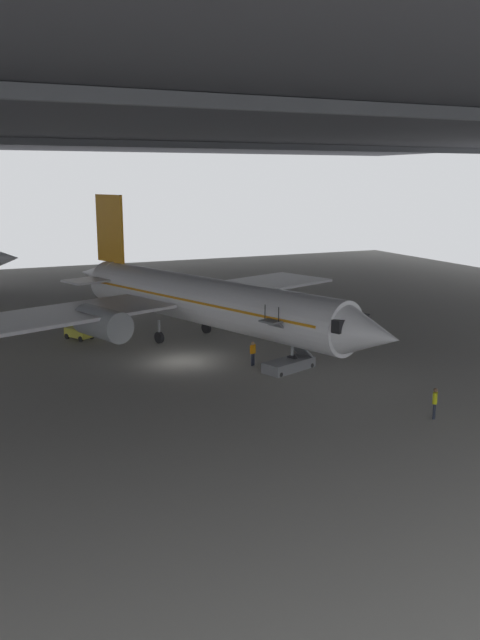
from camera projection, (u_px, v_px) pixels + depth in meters
name	position (u px, v px, depth m)	size (l,w,h in m)	color
ground_plane	(182.00, 362.00, 45.58)	(110.00, 110.00, 0.00)	gray
hangar_structure	(124.00, 121.00, 54.21)	(121.00, 99.00, 17.79)	#4C4F54
airplane_main	(199.00, 300.00, 50.20)	(34.07, 34.29, 11.13)	white
boarding_stairs	(288.00, 360.00, 43.43)	(4.36, 2.72, 4.59)	slate
crew_worker_near_nose	(435.00, 401.00, 34.58)	(0.42, 0.41, 1.70)	#232838
crew_worker_by_stairs	(253.00, 352.00, 44.47)	(0.50, 0.36, 1.69)	#232838
baggage_tug	(79.00, 333.00, 51.89)	(2.18, 2.50, 0.90)	yellow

